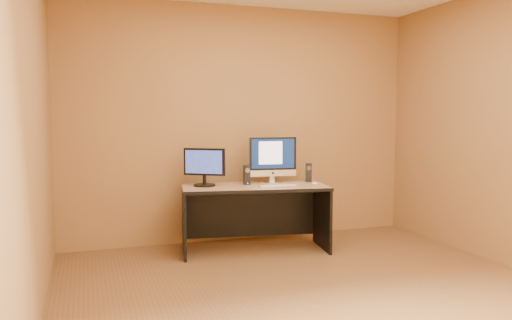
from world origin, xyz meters
name	(u,v)px	position (x,y,z in m)	size (l,w,h in m)	color
floor	(322,298)	(0.00, 0.00, 0.00)	(4.00, 4.00, 0.00)	brown
walls	(324,128)	(0.00, 0.00, 1.30)	(4.00, 4.00, 2.60)	olive
desk	(255,218)	(-0.05, 1.44, 0.34)	(1.47, 0.64, 0.68)	tan
imac	(273,159)	(0.21, 1.59, 0.93)	(0.52, 0.19, 0.50)	silver
second_monitor	(204,167)	(-0.54, 1.59, 0.87)	(0.44, 0.22, 0.39)	black
speaker_left	(247,175)	(-0.10, 1.55, 0.78)	(0.06, 0.07, 0.20)	black
speaker_right	(309,173)	(0.60, 1.55, 0.78)	(0.06, 0.07, 0.20)	black
keyboard	(278,186)	(0.14, 1.29, 0.69)	(0.39, 0.11, 0.02)	#BCBBC0
mouse	(315,183)	(0.55, 1.29, 0.70)	(0.05, 0.09, 0.03)	white
cable_a	(273,181)	(0.24, 1.69, 0.68)	(0.01, 0.01, 0.20)	black
cable_b	(260,181)	(0.10, 1.72, 0.68)	(0.01, 0.01, 0.17)	black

